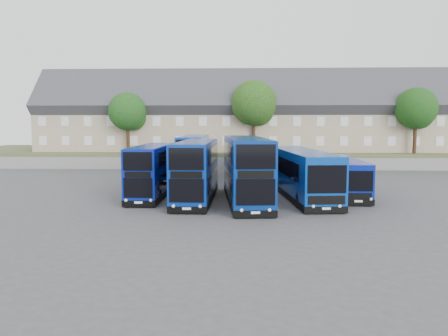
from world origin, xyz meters
The scene contains 15 objects.
ground centered at (0.00, 0.00, 0.00)m, with size 120.00×120.00×0.00m, color #424146.
retaining_wall centered at (0.00, 24.00, 0.75)m, with size 70.00×0.40×1.50m, color slate.
earth_bank centered at (0.00, 34.00, 1.00)m, with size 80.00×20.00×2.00m, color #464B2A.
terrace_row centered at (6.00, 30.00, 6.60)m, with size 66.00×10.40×11.20m.
dd_front_left centered at (-6.62, 3.87, 1.96)m, with size 2.41×10.07×3.99m.
dd_front_mid centered at (-2.95, 2.38, 2.16)m, with size 2.66×11.10×4.40m.
dd_front_right centered at (0.79, 1.65, 2.30)m, with size 3.71×11.98×4.69m.
dd_rear_left centered at (-4.55, 15.42, 2.17)m, with size 2.68×11.14×4.41m.
dd_rear_right centered at (1.71, 15.75, 2.03)m, with size 2.44×10.42×4.13m.
coach_east_a centered at (5.18, 3.88, 1.80)m, with size 4.09×13.58×3.66m.
coach_east_b centered at (8.64, 5.28, 1.42)m, with size 2.42×10.69×2.91m.
tree_west centered at (-13.85, 25.10, 7.05)m, with size 4.80×4.80×7.65m.
tree_mid centered at (2.15, 25.60, 8.07)m, with size 5.76×5.76×9.18m.
tree_east centered at (22.15, 25.10, 7.39)m, with size 5.12×5.12×8.16m.
tree_far centered at (28.15, 32.10, 7.73)m, with size 5.44×5.44×8.67m.
Camera 1 is at (0.41, -30.16, 5.80)m, focal length 35.00 mm.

